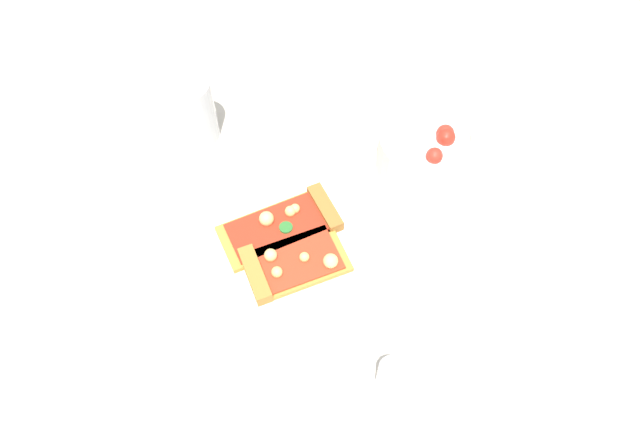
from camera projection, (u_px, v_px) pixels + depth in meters
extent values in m
plane|color=beige|center=(309.00, 225.00, 0.78)|extent=(2.40, 2.40, 0.00)
cylinder|color=white|center=(291.00, 254.00, 0.75)|extent=(0.25, 0.25, 0.01)
cube|color=gold|center=(296.00, 262.00, 0.73)|extent=(0.15, 0.15, 0.01)
cube|color=#B77A33|center=(255.00, 275.00, 0.72)|extent=(0.07, 0.07, 0.02)
cube|color=red|center=(296.00, 260.00, 0.73)|extent=(0.13, 0.13, 0.00)
sphere|color=#EAD172|center=(280.00, 273.00, 0.71)|extent=(0.01, 0.01, 0.01)
sphere|color=#F2D87F|center=(271.00, 255.00, 0.72)|extent=(0.02, 0.02, 0.02)
sphere|color=#EAD172|center=(304.00, 257.00, 0.72)|extent=(0.01, 0.01, 0.01)
sphere|color=#F2D87F|center=(331.00, 261.00, 0.72)|extent=(0.02, 0.02, 0.02)
cube|color=gold|center=(279.00, 228.00, 0.76)|extent=(0.16, 0.17, 0.01)
cube|color=#A36B2D|center=(325.00, 208.00, 0.77)|extent=(0.07, 0.06, 0.02)
cube|color=#B22D19|center=(279.00, 226.00, 0.76)|extent=(0.14, 0.14, 0.00)
cylinder|color=#2D722D|center=(286.00, 227.00, 0.75)|extent=(0.02, 0.02, 0.00)
sphere|color=#EAD172|center=(295.00, 209.00, 0.76)|extent=(0.01, 0.01, 0.01)
sphere|color=#EAD172|center=(290.00, 211.00, 0.76)|extent=(0.01, 0.01, 0.01)
sphere|color=#F2D87F|center=(267.00, 219.00, 0.75)|extent=(0.02, 0.02, 0.02)
cylinder|color=white|center=(424.00, 153.00, 0.81)|extent=(0.13, 0.13, 0.07)
torus|color=white|center=(428.00, 136.00, 0.78)|extent=(0.13, 0.13, 0.01)
sphere|color=red|center=(446.00, 137.00, 0.78)|extent=(0.03, 0.03, 0.03)
sphere|color=red|center=(445.00, 133.00, 0.78)|extent=(0.02, 0.02, 0.02)
sphere|color=red|center=(434.00, 156.00, 0.76)|extent=(0.02, 0.02, 0.02)
cylinder|color=silver|center=(191.00, 111.00, 0.83)|extent=(0.07, 0.07, 0.10)
cylinder|color=black|center=(193.00, 117.00, 0.84)|extent=(0.06, 0.06, 0.07)
cube|color=white|center=(180.00, 101.00, 0.82)|extent=(0.02, 0.02, 0.02)
cube|color=white|center=(181.00, 107.00, 0.82)|extent=(0.02, 0.02, 0.02)
cylinder|color=silver|center=(390.00, 377.00, 0.64)|extent=(0.03, 0.03, 0.06)
cone|color=silver|center=(393.00, 367.00, 0.61)|extent=(0.03, 0.03, 0.01)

